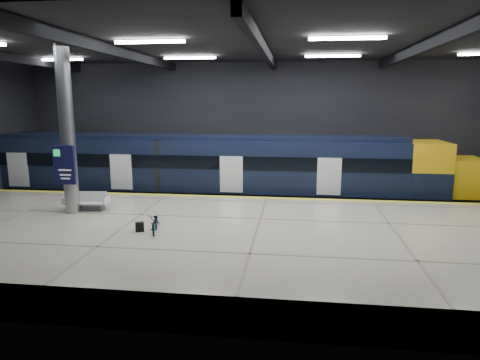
# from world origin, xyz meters

# --- Properties ---
(ground) EXTENTS (30.00, 30.00, 0.00)m
(ground) POSITION_xyz_m (0.00, 0.00, 0.00)
(ground) COLOR black
(ground) RESTS_ON ground
(room_shell) EXTENTS (30.10, 16.10, 8.05)m
(room_shell) POSITION_xyz_m (-0.00, 0.00, 5.72)
(room_shell) COLOR black
(room_shell) RESTS_ON ground
(platform) EXTENTS (30.00, 11.00, 1.10)m
(platform) POSITION_xyz_m (0.00, -2.50, 0.55)
(platform) COLOR beige
(platform) RESTS_ON ground
(safety_strip) EXTENTS (30.00, 0.40, 0.01)m
(safety_strip) POSITION_xyz_m (0.00, 2.75, 1.11)
(safety_strip) COLOR yellow
(safety_strip) RESTS_ON platform
(rails) EXTENTS (30.00, 1.52, 0.16)m
(rails) POSITION_xyz_m (0.00, 5.50, 0.08)
(rails) COLOR gray
(rails) RESTS_ON ground
(train) EXTENTS (29.40, 2.84, 3.79)m
(train) POSITION_xyz_m (-3.14, 5.50, 2.06)
(train) COLOR black
(train) RESTS_ON ground
(bench) EXTENTS (1.92, 0.90, 0.83)m
(bench) POSITION_xyz_m (-7.59, -0.56, 1.39)
(bench) COLOR #595B60
(bench) RESTS_ON platform
(bicycle) EXTENTS (0.77, 1.46, 0.73)m
(bicycle) POSITION_xyz_m (-3.61, -3.25, 1.46)
(bicycle) COLOR #99999E
(bicycle) RESTS_ON platform
(pannier_bag) EXTENTS (0.35, 0.29, 0.35)m
(pannier_bag) POSITION_xyz_m (-4.21, -3.25, 1.28)
(pannier_bag) COLOR black
(pannier_bag) RESTS_ON platform
(info_column) EXTENTS (0.90, 0.78, 6.90)m
(info_column) POSITION_xyz_m (-8.00, -1.03, 4.46)
(info_column) COLOR #9EA0A5
(info_column) RESTS_ON platform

